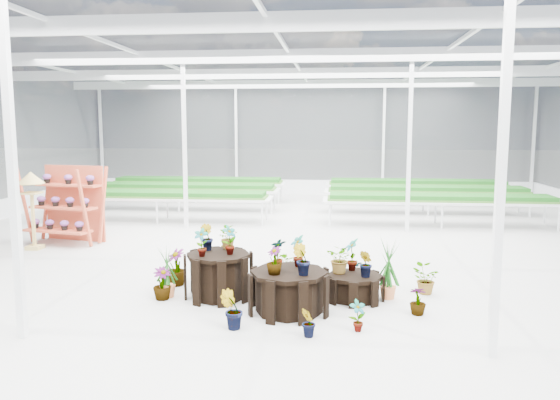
# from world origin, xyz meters

# --- Properties ---
(ground_plane) EXTENTS (24.00, 24.00, 0.00)m
(ground_plane) POSITION_xyz_m (0.00, 0.00, 0.00)
(ground_plane) COLOR gray
(ground_plane) RESTS_ON ground
(greenhouse_shell) EXTENTS (18.00, 24.00, 4.50)m
(greenhouse_shell) POSITION_xyz_m (0.00, 0.00, 2.25)
(greenhouse_shell) COLOR white
(greenhouse_shell) RESTS_ON ground
(steel_frame) EXTENTS (18.00, 24.00, 4.50)m
(steel_frame) POSITION_xyz_m (0.00, 0.00, 2.25)
(steel_frame) COLOR silver
(steel_frame) RESTS_ON ground
(nursery_benches) EXTENTS (16.00, 7.00, 0.84)m
(nursery_benches) POSITION_xyz_m (0.00, 7.20, 0.42)
(nursery_benches) COLOR silver
(nursery_benches) RESTS_ON ground
(plinth_tall) EXTENTS (1.34, 1.34, 0.73)m
(plinth_tall) POSITION_xyz_m (-0.78, -2.05, 0.37)
(plinth_tall) COLOR black
(plinth_tall) RESTS_ON ground
(plinth_mid) EXTENTS (1.55, 1.55, 0.63)m
(plinth_mid) POSITION_xyz_m (0.42, -2.65, 0.32)
(plinth_mid) COLOR black
(plinth_mid) RESTS_ON ground
(plinth_low) EXTENTS (0.98, 0.98, 0.41)m
(plinth_low) POSITION_xyz_m (1.42, -1.95, 0.21)
(plinth_low) COLOR black
(plinth_low) RESTS_ON ground
(shelf_rack) EXTENTS (1.89, 1.25, 1.84)m
(shelf_rack) POSITION_xyz_m (-5.31, 1.70, 0.92)
(shelf_rack) COLOR #BE492D
(shelf_rack) RESTS_ON ground
(bird_table) EXTENTS (0.51, 0.51, 1.78)m
(bird_table) POSITION_xyz_m (-5.71, 1.01, 0.89)
(bird_table) COLOR tan
(bird_table) RESTS_ON ground
(nursery_plants) EXTENTS (4.80, 3.19, 1.21)m
(nursery_plants) POSITION_xyz_m (0.25, -1.87, 0.49)
(nursery_plants) COLOR #165014
(nursery_plants) RESTS_ON ground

